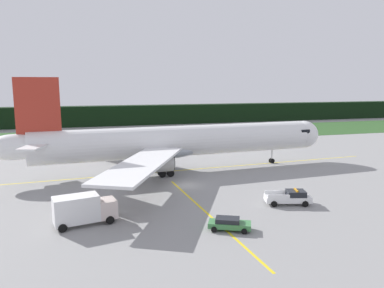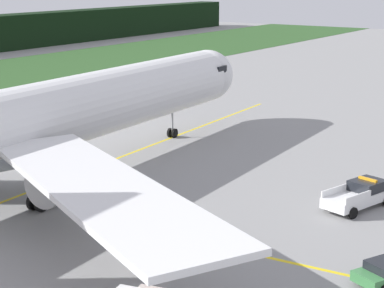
# 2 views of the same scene
# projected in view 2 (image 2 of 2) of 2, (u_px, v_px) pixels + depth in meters

# --- Properties ---
(ground) EXTENTS (320.00, 320.00, 0.00)m
(ground) POSITION_uv_depth(u_px,v_px,m) (129.00, 216.00, 45.28)
(ground) COLOR gray
(taxiway_centerline_main) EXTENTS (77.74, 4.71, 0.01)m
(taxiway_centerline_main) POSITION_uv_depth(u_px,v_px,m) (42.00, 187.00, 51.52)
(taxiway_centerline_main) COLOR yellow
(taxiway_centerline_main) RESTS_ON ground
(taxiway_centerline_spur) EXTENTS (1.99, 29.73, 0.01)m
(taxiway_centerline_spur) POSITION_uv_depth(u_px,v_px,m) (290.00, 262.00, 38.10)
(taxiway_centerline_spur) COLOR yellow
(taxiway_centerline_spur) RESTS_ON ground
(airliner) EXTENTS (58.59, 48.52, 16.04)m
(airliner) POSITION_uv_depth(u_px,v_px,m) (30.00, 123.00, 49.58)
(airliner) COLOR white
(airliner) RESTS_ON ground
(ops_pickup_truck) EXTENTS (6.02, 3.49, 1.94)m
(ops_pickup_truck) POSITION_uv_depth(u_px,v_px,m) (360.00, 195.00, 46.85)
(ops_pickup_truck) COLOR white
(ops_pickup_truck) RESTS_ON ground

